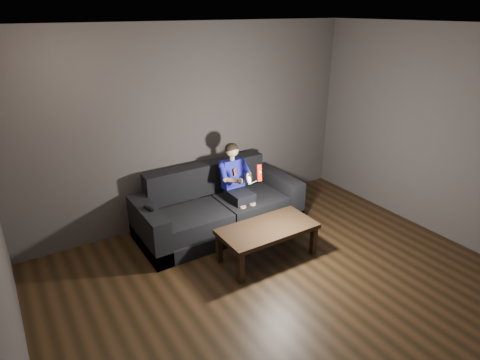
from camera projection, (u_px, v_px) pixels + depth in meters
floor at (309, 310)px, 4.11m from camera, size 5.00×5.00×0.00m
back_wall at (194, 126)px, 5.51m from camera, size 5.00×0.04×2.70m
left_wall at (0, 286)px, 2.34m from camera, size 0.04×5.00×2.70m
right_wall at (474, 143)px, 4.80m from camera, size 0.04×5.00×2.70m
ceiling at (333, 29)px, 3.04m from camera, size 5.00×5.00×0.02m
sofa at (218, 210)px, 5.52m from camera, size 2.23×0.96×0.86m
child at (236, 179)px, 5.42m from camera, size 0.44×0.54×1.08m
wii_remote_red at (259, 173)px, 5.05m from camera, size 0.07×0.09×0.22m
nunchuk_white at (249, 179)px, 5.00m from camera, size 0.08×0.10×0.15m
wii_remote_black at (148, 208)px, 4.82m from camera, size 0.08×0.17×0.03m
coffee_table at (267, 231)px, 4.83m from camera, size 1.18×0.60×0.43m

